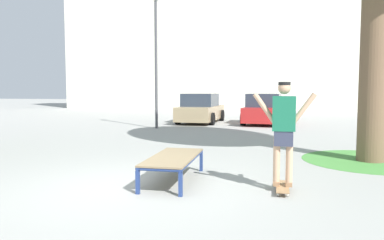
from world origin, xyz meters
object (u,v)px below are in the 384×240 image
object	(u,v)px
skate_box	(173,159)
car_tan	(201,109)
light_post	(156,40)
skater	(284,126)
car_red	(264,110)
skateboard	(282,187)

from	to	relation	value
skate_box	car_tan	distance (m)	12.34
car_tan	light_post	bearing A→B (deg)	-111.69
skater	car_red	world-z (taller)	skater
skater	car_tan	bearing A→B (deg)	107.49
skater	car_tan	world-z (taller)	skater
skate_box	skateboard	bearing A→B (deg)	-7.79
skateboard	light_post	bearing A→B (deg)	119.73
skate_box	skateboard	world-z (taller)	skate_box
car_red	light_post	world-z (taller)	light_post
skater	car_red	distance (m)	12.55
skate_box	car_red	bearing A→B (deg)	84.31
skateboard	light_post	size ratio (longest dim) A/B	0.14
car_tan	car_red	distance (m)	3.22
skateboard	car_red	xyz separation A→B (m)	(-0.70, 12.53, 0.61)
skater	car_tan	distance (m)	13.04
skate_box	car_tan	xyz separation A→B (m)	(-2.00, 12.17, 0.28)
car_tan	car_red	size ratio (longest dim) A/B	0.99
car_tan	car_red	bearing A→B (deg)	1.59
skate_box	skateboard	distance (m)	1.97
skateboard	car_red	size ratio (longest dim) A/B	0.19
car_red	car_tan	bearing A→B (deg)	-178.41
skateboard	skate_box	bearing A→B (deg)	172.21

